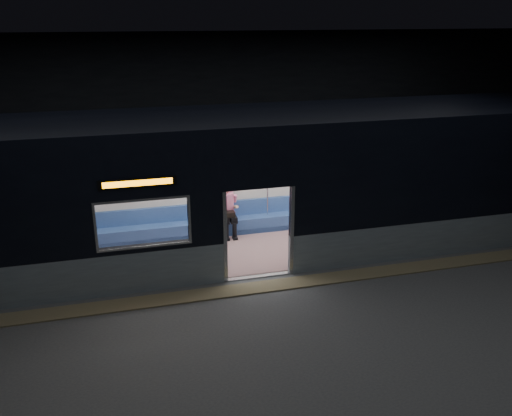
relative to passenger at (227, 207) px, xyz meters
name	(u,v)px	position (x,y,z in m)	size (l,w,h in m)	color
station_floor	(272,300)	(0.15, -3.55, -0.80)	(24.00, 14.00, 0.01)	#47494C
station_envelope	(274,120)	(0.15, -3.55, 2.87)	(24.00, 14.00, 5.00)	black
tactile_strip	(265,287)	(0.15, -3.00, -0.78)	(22.80, 0.50, 0.03)	#8C7F59
metro_car	(242,178)	(0.15, -1.00, 1.05)	(18.00, 3.04, 3.35)	#90A2AC
passenger	(227,207)	(0.00, 0.00, 0.00)	(0.40, 0.68, 1.37)	black
handbag	(229,214)	(0.00, -0.22, -0.12)	(0.26, 0.23, 0.13)	black
transit_map	(400,164)	(5.03, 0.31, 0.69)	(1.05, 0.03, 0.68)	white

